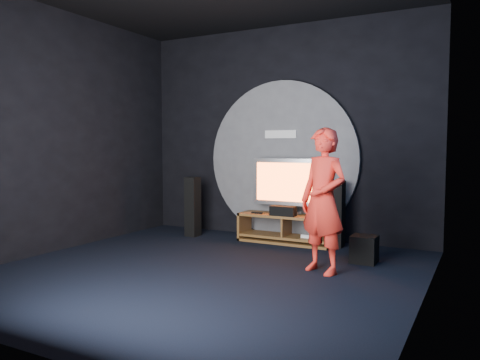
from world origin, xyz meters
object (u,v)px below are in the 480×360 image
tower_speaker_right (337,214)px  subwoofer (364,249)px  media_console (287,231)px  player (323,201)px  tv (288,184)px  tower_speaker_left (193,207)px

tower_speaker_right → subwoofer: bearing=-52.9°
subwoofer → tower_speaker_right: bearing=127.1°
media_console → player: player is taller
tv → subwoofer: tv is taller
tv → subwoofer: (1.38, -0.76, -0.75)m
subwoofer → tower_speaker_left: bearing=170.9°
media_console → tower_speaker_left: bearing=-172.8°
tv → tower_speaker_right: tv is taller
tower_speaker_right → media_console: bearing=-172.5°
tv → subwoofer: bearing=-28.8°
media_console → subwoofer: 1.53m
tv → tower_speaker_right: 0.89m
media_console → player: (1.04, -1.40, 0.68)m
tv → player: bearing=-54.7°
subwoofer → tv: bearing=151.2°
tv → tower_speaker_left: bearing=-170.4°
media_console → player: size_ratio=0.88×
tower_speaker_left → player: player is taller
tv → tower_speaker_left: size_ratio=1.19×
tower_speaker_left → subwoofer: 3.06m
tower_speaker_left → subwoofer: tower_speaker_left is taller
tower_speaker_left → tower_speaker_right: same height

